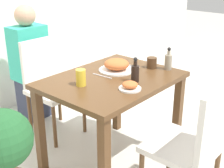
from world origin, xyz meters
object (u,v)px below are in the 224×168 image
Objects in this scene: person_figure at (30,65)px; food_plate at (117,65)px; chair_near at (194,142)px; condiment_bottle at (135,72)px; drink_cup at (152,63)px; sauce_bottle at (168,61)px; potted_plant_left at (5,154)px; juice_glass at (81,78)px; chair_far at (49,82)px; side_plate at (130,86)px.

food_plate is at bearing -85.64° from person_figure.
condiment_bottle is at bearing -100.10° from chair_near.
sauce_bottle is (0.05, -0.12, 0.03)m from drink_cup.
drink_cup is 1.29m from potted_plant_left.
person_figure is (0.32, 1.07, -0.22)m from juice_glass.
person_figure is (0.04, 0.35, 0.08)m from chair_far.
chair_far is 1.07m from potted_plant_left.
juice_glass is (-0.40, -0.01, 0.01)m from food_plate.
condiment_bottle reaches higher than side_plate.
person_figure is at bearing 89.35° from condiment_bottle.
juice_glass is 0.10× the size of person_figure.
sauce_bottle is at bearing -45.02° from food_plate.
drink_cup is 0.12× the size of potted_plant_left.
chair_far reaches higher than juice_glass.
potted_plant_left is at bearing -132.58° from person_figure.
juice_glass is at bearing -75.03° from chair_near.
person_figure is (-0.08, 1.06, -0.20)m from food_plate.
drink_cup is 0.34m from condiment_bottle.
food_plate is 0.29m from drink_cup.
chair_far is 7.70× the size of juice_glass.
potted_plant_left is at bearing -47.31° from chair_near.
condiment_bottle reaches higher than chair_far.
chair_far is 0.82m from juice_glass.
condiment_bottle is (-0.33, -0.08, 0.03)m from drink_cup.
sauce_bottle is 1.41m from person_figure.
potted_plant_left is at bearing 160.04° from condiment_bottle.
drink_cup reaches higher than side_plate.
food_plate is at bearing 144.15° from drink_cup.
drink_cup is (0.36, -0.87, 0.28)m from chair_far.
condiment_bottle is at bearing -166.33° from drink_cup.
juice_glass is (-0.16, 0.30, 0.03)m from side_plate.
side_plate is at bearing -61.48° from juice_glass.
condiment_bottle is at bearing -19.96° from potted_plant_left.
person_figure is at bearing 47.42° from potted_plant_left.
sauce_bottle is 0.16× the size of person_figure.
person_figure is at bearing 104.45° from drink_cup.
chair_near is at bearing -133.90° from sauce_bottle.
person_figure is at bearing 83.59° from side_plate.
chair_far is (0.07, 1.49, 0.00)m from chair_near.
potted_plant_left is at bearing 164.15° from sauce_bottle.
condiment_bottle is at bearing -90.65° from person_figure.
person_figure is at bearing 82.71° from chair_far.
person_figure is (-0.37, 1.34, -0.23)m from sauce_bottle.
sauce_bottle reaches higher than drink_cup.
sauce_bottle is at bearing -65.81° from drink_cup.
juice_glass is at bearing -8.23° from potted_plant_left.
person_figure reaches higher than chair_near.
chair_far is 1.21× the size of potted_plant_left.
chair_near is at bearing -103.63° from food_plate.
food_plate is at bearing -79.90° from chair_far.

